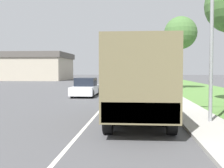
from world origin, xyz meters
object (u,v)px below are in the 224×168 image
car_third_ahead (136,78)px  car_nearest_ahead (86,88)px  military_truck (139,80)px  lamp_post (207,3)px  car_fourth_ahead (120,77)px  car_second_ahead (136,80)px

car_third_ahead → car_nearest_ahead: bearing=-97.8°
car_nearest_ahead → car_third_ahead: (4.15, 30.32, 0.05)m
military_truck → car_third_ahead: (-0.00, 41.84, -1.01)m
military_truck → lamp_post: bearing=0.0°
military_truck → lamp_post: lamp_post is taller
military_truck → car_fourth_ahead: 50.40m
car_nearest_ahead → lamp_post: size_ratio=0.62×
car_nearest_ahead → car_fourth_ahead: size_ratio=1.00×
military_truck → lamp_post: size_ratio=0.87×
military_truck → car_second_ahead: (0.07, 27.47, -0.99)m
car_fourth_ahead → lamp_post: lamp_post is taller
military_truck → car_fourth_ahead: military_truck is taller
car_nearest_ahead → car_second_ahead: (4.23, 15.96, 0.07)m
car_nearest_ahead → lamp_post: (6.74, -11.51, 3.99)m
car_nearest_ahead → car_third_ahead: car_third_ahead is taller
military_truck → car_fourth_ahead: size_ratio=1.40×
military_truck → car_second_ahead: bearing=89.8°
military_truck → car_second_ahead: size_ratio=1.40×
car_fourth_ahead → car_third_ahead: bearing=-67.6°
car_nearest_ahead → car_fourth_ahead: car_nearest_ahead is taller
car_nearest_ahead → lamp_post: bearing=-59.7°
car_nearest_ahead → car_third_ahead: 30.61m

